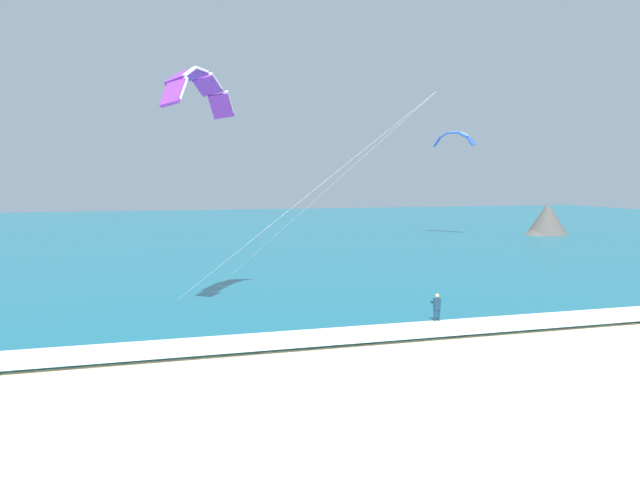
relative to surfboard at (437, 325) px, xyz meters
The scene contains 7 objects.
sea 57.64m from the surfboard, 89.11° to the left, with size 200.00×120.00×0.20m, color #146075.
surf_foam 1.65m from the surfboard, 56.99° to the right, with size 200.00×2.89×0.04m, color white.
surfboard is the anchor object (origin of this frame).
kitesurfer 0.91m from the surfboard, 77.84° to the left, with size 0.59×0.59×1.69m.
kite_primary 18.65m from the surfboard, 148.54° to the left, with size 13.69×9.81×12.67m.
kite_distant 49.95m from the surfboard, 61.05° to the left, with size 4.41×4.70×1.99m.
headland_right 54.69m from the surfboard, 48.04° to the left, with size 6.24×5.56×4.48m.
Camera 1 is at (-15.01, -11.32, 7.66)m, focal length 33.28 mm.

